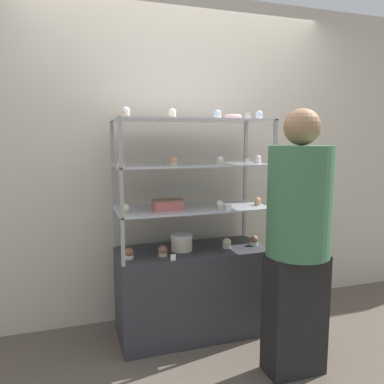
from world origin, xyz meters
name	(u,v)px	position (x,y,z in m)	size (l,w,h in m)	color
ground_plane	(192,331)	(0.00, 0.00, 0.00)	(20.00, 20.00, 0.00)	brown
back_wall	(177,160)	(0.00, 0.39, 1.30)	(8.00, 0.05, 2.60)	beige
display_base	(192,291)	(0.00, 0.00, 0.33)	(1.11, 0.49, 0.66)	#333338
display_riser_lower	(192,210)	(0.00, 0.00, 0.95)	(1.11, 0.49, 0.32)	#99999E
display_riser_middle	(192,167)	(0.00, 0.00, 1.27)	(1.11, 0.49, 0.32)	#99999E
display_riser_upper	(192,122)	(0.00, 0.00, 1.59)	(1.11, 0.49, 0.32)	#99999E
layer_cake_centerpiece	(182,242)	(-0.08, -0.01, 0.72)	(0.16, 0.16, 0.12)	beige
sheet_cake_frosted	(168,205)	(-0.20, -0.05, 1.01)	(0.21, 0.13, 0.07)	#C66660
cupcake_0	(129,254)	(-0.48, -0.10, 0.69)	(0.06, 0.06, 0.08)	white
cupcake_1	(163,251)	(-0.25, -0.11, 0.69)	(0.06, 0.06, 0.08)	#CCB28C
cupcake_2	(227,243)	(0.26, -0.06, 0.69)	(0.06, 0.06, 0.08)	beige
cupcake_3	(254,241)	(0.49, -0.06, 0.69)	(0.06, 0.06, 0.08)	white
price_tag_0	(173,257)	(-0.21, -0.23, 0.68)	(0.04, 0.00, 0.04)	white
cupcake_4	(126,209)	(-0.50, -0.08, 1.00)	(0.05, 0.05, 0.06)	#CCB28C
cupcake_5	(220,205)	(0.17, -0.13, 1.00)	(0.05, 0.05, 0.06)	#CCB28C
cupcake_6	(257,201)	(0.49, -0.08, 1.00)	(0.05, 0.05, 0.06)	#CCB28C
price_tag_1	(229,208)	(0.20, -0.23, 1.00)	(0.04, 0.00, 0.04)	white
cupcake_7	(121,161)	(-0.51, -0.04, 1.32)	(0.05, 0.05, 0.06)	white
cupcake_8	(174,161)	(-0.17, -0.12, 1.32)	(0.05, 0.05, 0.06)	#CCB28C
cupcake_9	(220,160)	(0.18, -0.10, 1.32)	(0.05, 0.05, 0.06)	beige
cupcake_10	(258,159)	(0.50, -0.06, 1.32)	(0.05, 0.05, 0.06)	white
price_tag_2	(247,162)	(0.33, -0.23, 1.31)	(0.04, 0.00, 0.04)	white
cupcake_11	(126,112)	(-0.48, -0.10, 1.64)	(0.05, 0.05, 0.07)	#CCB28C
cupcake_12	(172,114)	(-0.16, -0.07, 1.64)	(0.05, 0.05, 0.07)	beige
cupcake_13	(217,115)	(0.17, -0.07, 1.64)	(0.05, 0.05, 0.07)	white
cupcake_14	(259,115)	(0.49, -0.08, 1.64)	(0.05, 0.05, 0.07)	white
price_tag_3	(248,115)	(0.33, -0.23, 1.63)	(0.04, 0.00, 0.04)	white
donut_glazed	(233,117)	(0.33, 0.03, 1.63)	(0.13, 0.13, 0.04)	#EFB2BC
customer_figure	(298,237)	(0.46, -0.67, 0.88)	(0.38, 0.38, 1.64)	black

